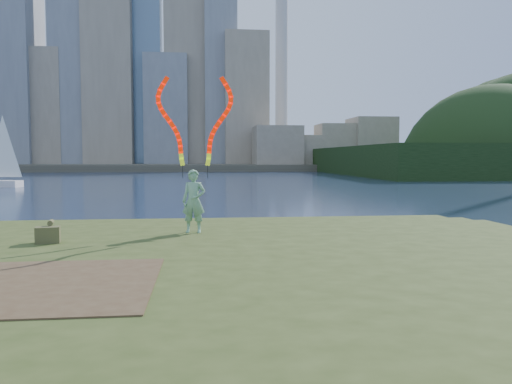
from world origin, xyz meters
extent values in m
plane|color=#1A2742|center=(0.00, 0.00, 0.00)|extent=(320.00, 320.00, 0.00)
cube|color=#344217|center=(0.00, -2.50, 0.15)|extent=(20.00, 18.00, 0.30)
cube|color=#344217|center=(0.00, -2.20, 0.40)|extent=(17.00, 15.00, 0.30)
cube|color=#344217|center=(0.00, -2.00, 0.65)|extent=(14.00, 12.00, 0.30)
cube|color=#47331E|center=(-2.20, -3.20, 0.81)|extent=(3.20, 3.00, 0.02)
cube|color=#4B4637|center=(0.00, 95.00, 0.60)|extent=(320.00, 40.00, 1.20)
cylinder|color=silver|center=(18.00, 102.00, 30.20)|extent=(2.80, 2.80, 58.00)
imported|color=#20733A|center=(-0.15, 1.29, 1.52)|extent=(0.58, 0.43, 1.44)
cylinder|color=black|center=(-0.39, 1.43, 2.19)|extent=(0.02, 0.02, 0.30)
cylinder|color=black|center=(0.17, 1.33, 2.19)|extent=(0.02, 0.02, 0.30)
cube|color=#464525|center=(-3.03, 0.22, 0.96)|extent=(0.50, 0.38, 0.33)
cylinder|color=#464525|center=(-3.03, 0.44, 1.18)|extent=(0.16, 0.32, 0.11)
camera|label=1|loc=(0.04, -10.06, 2.51)|focal=35.00mm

